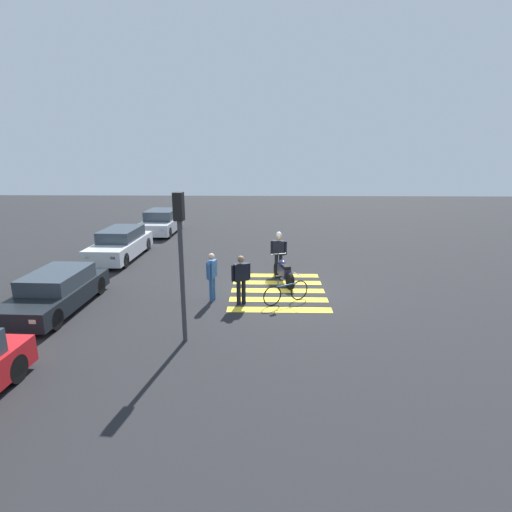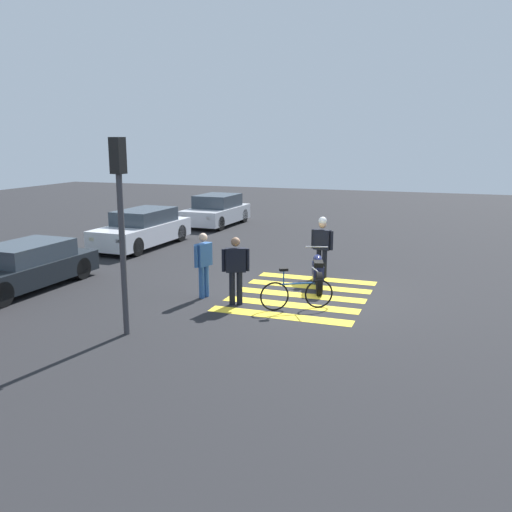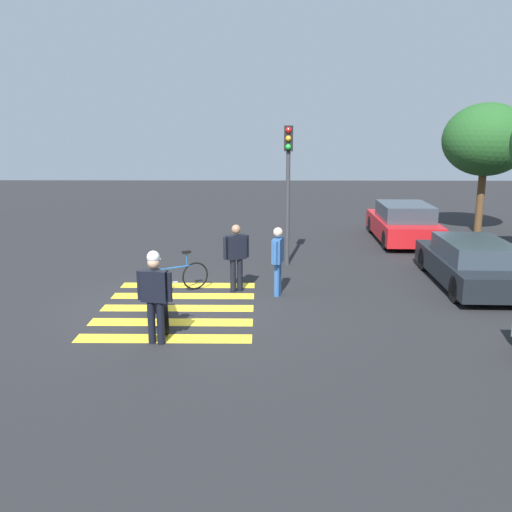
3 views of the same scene
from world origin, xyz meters
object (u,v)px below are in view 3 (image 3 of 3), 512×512
Objects in this scene: officer_by_motorcycle at (155,291)px; traffic_light_pole at (288,172)px; officer_on_foot at (236,254)px; pedestrian_bystander at (278,257)px; car_black_suv at (471,263)px; police_motorcycle at (159,301)px; car_red_convertible at (403,223)px; leaning_bicycle at (175,277)px.

officer_by_motorcycle is 0.45× the size of traffic_light_pole.
pedestrian_bystander is at bearing 72.29° from officer_on_foot.
pedestrian_bystander is 0.38× the size of car_black_suv.
police_motorcycle is 1.31m from officer_by_motorcycle.
traffic_light_pole is at bearing 173.11° from pedestrian_bystander.
pedestrian_bystander is (-3.02, 2.33, -0.08)m from officer_by_motorcycle.
car_red_convertible is 5.60m from car_black_suv.
traffic_light_pole is (-2.12, -4.54, 2.10)m from car_black_suv.
officer_by_motorcycle is 0.41× the size of car_black_suv.
pedestrian_bystander is (0.19, 2.48, 0.56)m from leaning_bicycle.
police_motorcycle is at bearing -0.49° from leaning_bicycle.
police_motorcycle is 6.05m from traffic_light_pole.
leaning_bicycle is at bearing 179.51° from police_motorcycle.
pedestrian_bystander reaches higher than police_motorcycle.
police_motorcycle is 2.69m from officer_on_foot.
traffic_light_pole is at bearing 134.48° from leaning_bicycle.
leaning_bicycle is at bearing -84.78° from car_black_suv.
police_motorcycle is 0.46× the size of car_black_suv.
officer_by_motorcycle reaches higher than car_red_convertible.
officer_on_foot is 1.05m from pedestrian_bystander.
pedestrian_bystander reaches higher than car_black_suv.
police_motorcycle is 3.15m from pedestrian_bystander.
leaning_bicycle is 1.59m from officer_on_foot.
traffic_light_pole is (-2.98, 0.36, 1.75)m from pedestrian_bystander.
pedestrian_bystander is (0.32, 1.00, -0.00)m from officer_on_foot.
pedestrian_bystander is 7.93m from car_red_convertible.
officer_by_motorcycle is at bearing -36.20° from car_red_convertible.
officer_by_motorcycle is (1.17, 0.16, 0.57)m from police_motorcycle.
officer_by_motorcycle is 1.07× the size of pedestrian_bystander.
pedestrian_bystander is 4.99m from car_black_suv.
car_red_convertible is at bearing 139.49° from police_motorcycle.
traffic_light_pole reaches higher than police_motorcycle.
officer_on_foot is at bearing -84.72° from car_black_suv.
leaning_bicycle is 0.39× the size of traffic_light_pole.
officer_by_motorcycle is at bearing -21.81° from officer_on_foot.
car_black_suv is (-2.72, 7.40, 0.14)m from police_motorcycle.
officer_on_foot is at bearing -27.03° from traffic_light_pole.
car_black_suv is at bearing 110.19° from police_motorcycle.
leaning_bicycle is 0.93× the size of pedestrian_bystander.
police_motorcycle is at bearing -172.00° from officer_by_motorcycle.
traffic_light_pole reaches higher than car_black_suv.
car_red_convertible is (-6.26, 7.08, 0.26)m from leaning_bicycle.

